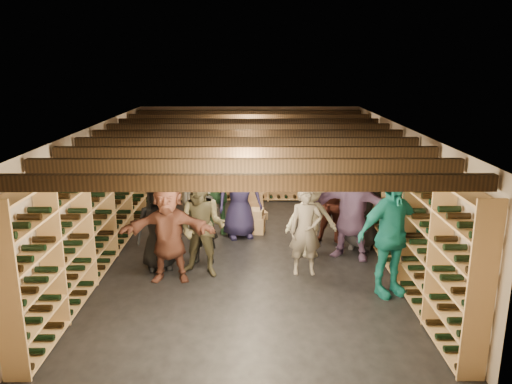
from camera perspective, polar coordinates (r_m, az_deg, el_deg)
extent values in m
plane|color=black|center=(9.36, -0.91, -7.29)|extent=(8.00, 8.00, 0.00)
cube|color=tan|center=(12.89, -0.72, 4.43)|extent=(5.50, 0.02, 2.40)
cube|color=tan|center=(5.22, -1.49, -11.62)|extent=(5.50, 0.02, 2.40)
cube|color=tan|center=(9.43, -17.90, -0.19)|extent=(0.02, 8.00, 2.40)
cube|color=tan|center=(9.36, 16.15, -0.16)|extent=(0.02, 8.00, 2.40)
cube|color=beige|center=(8.75, -0.97, 7.43)|extent=(5.50, 8.00, 0.01)
cube|color=black|center=(5.33, -1.45, 1.09)|extent=(5.40, 0.12, 0.18)
cube|color=black|center=(6.18, -1.28, 3.02)|extent=(5.40, 0.12, 0.18)
cube|color=black|center=(7.04, -1.15, 4.47)|extent=(5.40, 0.12, 0.18)
cube|color=black|center=(7.90, -1.05, 5.61)|extent=(5.40, 0.12, 0.18)
cube|color=black|center=(8.77, -0.97, 6.53)|extent=(5.40, 0.12, 0.18)
cube|color=black|center=(9.63, -0.90, 7.28)|extent=(5.40, 0.12, 0.18)
cube|color=black|center=(10.50, -0.84, 7.90)|extent=(5.40, 0.12, 0.18)
cube|color=black|center=(11.37, -0.80, 8.43)|extent=(5.40, 0.12, 0.18)
cube|color=black|center=(12.24, -0.75, 8.89)|extent=(5.40, 0.12, 0.18)
cube|color=tan|center=(9.40, -16.79, -0.92)|extent=(0.32, 7.50, 2.15)
cube|color=tan|center=(9.34, 15.04, -0.90)|extent=(0.32, 7.50, 2.15)
cube|color=tan|center=(12.74, -0.72, 3.74)|extent=(4.70, 0.30, 2.15)
cube|color=tan|center=(11.79, -0.59, -2.14)|extent=(0.57, 0.46, 0.17)
cube|color=tan|center=(11.74, -0.60, -1.34)|extent=(0.57, 0.46, 0.17)
cube|color=tan|center=(11.70, -0.60, -0.54)|extent=(0.57, 0.46, 0.17)
cube|color=tan|center=(11.65, -0.60, 0.26)|extent=(0.57, 0.46, 0.17)
cube|color=tan|center=(10.55, -0.44, -4.21)|extent=(0.54, 0.39, 0.17)
cube|color=tan|center=(10.50, -0.44, -3.33)|extent=(0.54, 0.39, 0.17)
cube|color=tan|center=(10.44, -0.44, -2.44)|extent=(0.54, 0.39, 0.17)
cube|color=tan|center=(11.45, -0.08, -2.65)|extent=(0.58, 0.47, 0.17)
imported|color=black|center=(8.73, -11.10, -3.76)|extent=(0.87, 0.69, 1.57)
imported|color=black|center=(8.86, -6.01, -3.41)|extent=(0.62, 0.47, 1.53)
imported|color=brown|center=(8.31, -6.23, -3.96)|extent=(0.98, 0.85, 1.72)
imported|color=beige|center=(9.17, 6.31, -2.95)|extent=(1.00, 0.64, 1.48)
imported|color=teal|center=(7.85, 15.11, -4.81)|extent=(1.21, 0.83, 1.91)
imported|color=brown|center=(8.22, -9.96, -4.50)|extent=(1.55, 0.50, 1.67)
imported|color=#221E45|center=(10.08, -1.87, -0.20)|extent=(1.01, 0.79, 1.82)
imported|color=gray|center=(8.40, 5.70, -4.46)|extent=(0.57, 0.39, 1.52)
imported|color=#491F16|center=(9.79, 8.87, -1.57)|extent=(0.90, 0.79, 1.58)
imported|color=#A7A599|center=(10.40, -7.60, 0.14)|extent=(1.30, 0.92, 1.83)
imported|color=#244C2C|center=(10.36, -4.57, -0.29)|extent=(0.99, 0.45, 1.66)
imported|color=#89669C|center=(9.19, 10.91, -1.83)|extent=(1.81, 1.23, 1.87)
imported|color=#343339|center=(9.71, 12.08, -1.62)|extent=(0.94, 0.77, 1.66)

